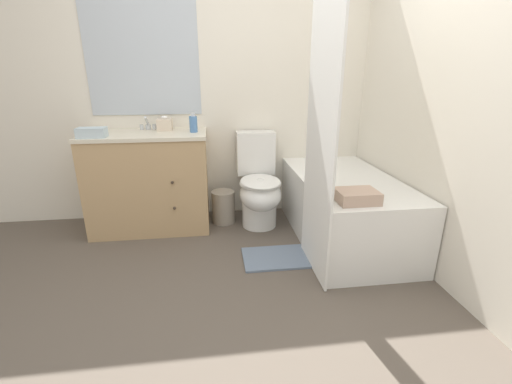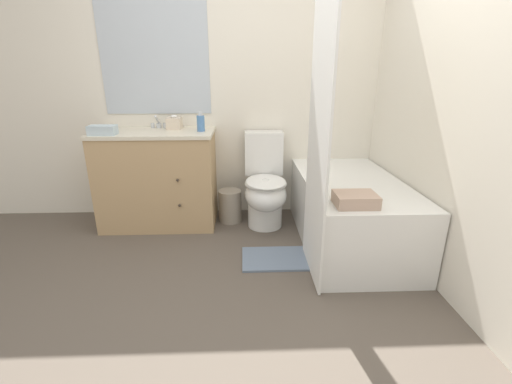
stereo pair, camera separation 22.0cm
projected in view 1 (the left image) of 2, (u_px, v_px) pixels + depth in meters
The scene contains 14 objects.
ground_plane at pixel (255, 322), 1.92m from camera, with size 14.00×14.00×0.00m, color brown.
wall_back at pixel (230, 82), 3.10m from camera, with size 8.00×0.06×2.50m.
wall_right at pixel (417, 84), 2.45m from camera, with size 0.05×2.67×2.50m.
vanity_cabinet at pixel (150, 181), 3.00m from camera, with size 1.02×0.57×0.85m.
sink_faucet at pixel (148, 126), 3.02m from camera, with size 0.14×0.12×0.12m.
toilet at pixel (259, 187), 3.07m from camera, with size 0.36×0.66×0.82m.
bathtub at pixel (344, 208), 2.84m from camera, with size 0.75×1.42×0.53m.
shower_curtain at pixel (321, 129), 2.13m from camera, with size 0.02×0.58×1.98m.
wastebasket at pixel (223, 207), 3.18m from camera, with size 0.21×0.21×0.30m.
tissue_box at pixel (165, 124), 2.98m from camera, with size 0.12×0.15×0.12m.
soap_dispenser at pixel (193, 124), 2.87m from camera, with size 0.07×0.07×0.16m.
hand_towel_folded at pixel (92, 133), 2.63m from camera, with size 0.21×0.12×0.08m.
bath_towel_folded at pixel (357, 196), 2.21m from camera, with size 0.26×0.20×0.08m.
bath_mat at pixel (276, 258), 2.58m from camera, with size 0.50×0.35×0.02m.
Camera 1 is at (-0.20, -1.56, 1.32)m, focal length 24.00 mm.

